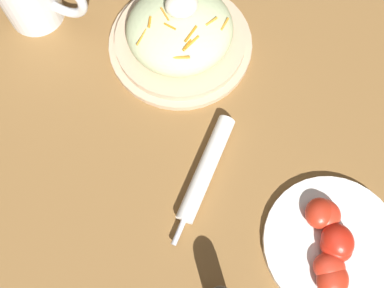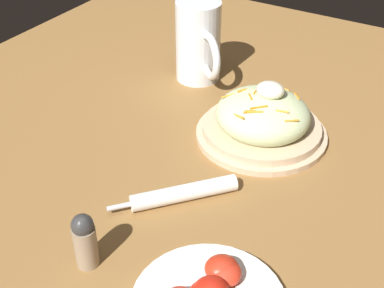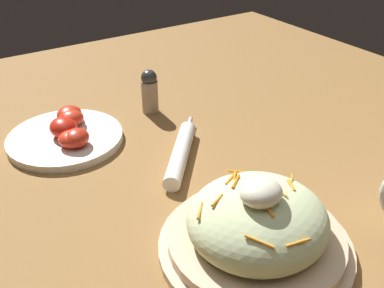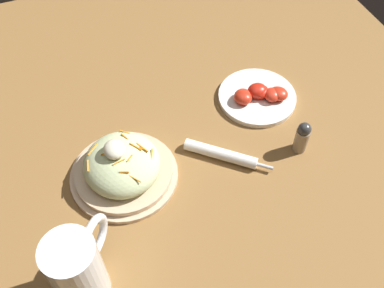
{
  "view_description": "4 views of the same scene",
  "coord_description": "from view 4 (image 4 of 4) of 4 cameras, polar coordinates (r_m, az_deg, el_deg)",
  "views": [
    {
      "loc": [
        -0.13,
        -0.26,
        0.63
      ],
      "look_at": [
        -0.06,
        -0.07,
        0.06
      ],
      "focal_mm": 41.72,
      "sensor_mm": 36.0,
      "label": 1
    },
    {
      "loc": [
        0.28,
        -0.62,
        0.54
      ],
      "look_at": [
        -0.07,
        -0.04,
        0.06
      ],
      "focal_mm": 50.54,
      "sensor_mm": 36.0,
      "label": 2
    },
    {
      "loc": [
        0.26,
        0.41,
        0.39
      ],
      "look_at": [
        -0.04,
        -0.04,
        0.06
      ],
      "focal_mm": 41.78,
      "sensor_mm": 36.0,
      "label": 3
    },
    {
      "loc": [
        -0.57,
        0.18,
        0.81
      ],
      "look_at": [
        -0.04,
        -0.03,
        0.07
      ],
      "focal_mm": 41.84,
      "sensor_mm": 36.0,
      "label": 4
    }
  ],
  "objects": [
    {
      "name": "beer_mug",
      "position": [
        0.81,
        -14.22,
        -15.41
      ],
      "size": [
        0.14,
        0.12,
        0.16
      ],
      "color": "white",
      "rests_on": "ground_plane"
    },
    {
      "name": "tomato_plate",
      "position": [
        1.11,
        8.38,
        6.1
      ],
      "size": [
        0.19,
        0.19,
        0.04
      ],
      "color": "white",
      "rests_on": "ground_plane"
    },
    {
      "name": "salad_plate",
      "position": [
        0.95,
        -8.84,
        -2.96
      ],
      "size": [
        0.23,
        0.23,
        0.11
      ],
      "color": "#D1B28E",
      "rests_on": "ground_plane"
    },
    {
      "name": "ground_plane",
      "position": [
        1.0,
        -2.38,
        -1.12
      ],
      "size": [
        1.43,
        1.43,
        0.0
      ],
      "primitive_type": "plane",
      "color": "olive"
    },
    {
      "name": "salt_shaker",
      "position": [
        1.01,
        13.86,
        0.89
      ],
      "size": [
        0.03,
        0.03,
        0.08
      ],
      "color": "gray",
      "rests_on": "ground_plane"
    },
    {
      "name": "napkin_roll",
      "position": [
        0.99,
        3.77,
        -1.28
      ],
      "size": [
        0.14,
        0.16,
        0.03
      ],
      "color": "white",
      "rests_on": "ground_plane"
    }
  ]
}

